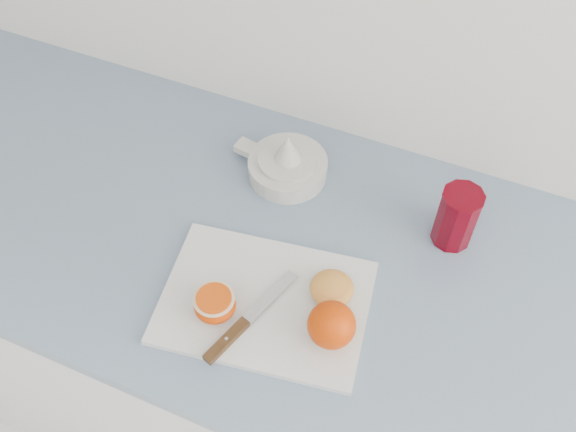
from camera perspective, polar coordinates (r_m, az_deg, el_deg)
The scene contains 8 objects.
counter at distance 1.47m, azimuth 2.95°, elevation -13.84°, with size 2.50×0.64×0.89m.
cutting_board at distance 1.03m, azimuth -2.06°, elevation -7.67°, with size 0.33×0.23×0.01m, color silver.
whole_orange at distance 0.96m, azimuth 3.90°, elevation -9.63°, with size 0.07×0.07×0.07m.
half_orange at distance 1.00m, azimuth -6.52°, elevation -7.81°, with size 0.07×0.07×0.04m.
squeezed_shell at distance 1.02m, azimuth 3.91°, elevation -6.40°, with size 0.07×0.07×0.03m.
paring_knife at distance 0.99m, azimuth -4.76°, elevation -10.28°, with size 0.08×0.20×0.01m.
citrus_juicer at distance 1.17m, azimuth -0.09°, elevation 4.64°, with size 0.19×0.15×0.10m.
red_tumbler at distance 1.10m, azimuth 14.72°, elevation -0.25°, with size 0.07×0.07×0.11m.
Camera 1 is at (0.16, 1.13, 1.79)m, focal length 40.00 mm.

